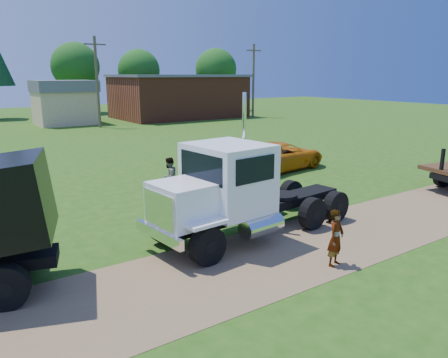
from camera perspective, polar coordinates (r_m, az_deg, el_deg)
ground at (r=13.93m, az=9.24°, el=-9.10°), size 140.00×140.00×0.00m
dirt_track at (r=13.93m, az=9.24°, el=-9.07°), size 120.00×4.20×0.01m
white_semi_tractor at (r=14.07m, az=0.89°, el=-1.72°), size 7.98×3.25×4.74m
orange_pickup at (r=25.16m, az=7.36°, el=3.05°), size 6.05×3.42×1.59m
spectator_a at (r=12.79m, az=14.40°, el=-7.48°), size 0.69×0.55×1.65m
spectator_b at (r=19.43m, az=-7.15°, el=0.23°), size 1.08×1.01×1.77m
brick_building at (r=56.18m, az=-5.95°, el=10.73°), size 15.40×10.40×5.30m
tan_shed at (r=50.96m, az=-20.06°, el=9.45°), size 6.20×5.40×4.70m
utility_poles at (r=46.67m, az=-16.24°, el=12.25°), size 42.20×0.28×9.00m
tree_row at (r=60.31m, az=-24.28°, el=13.40°), size 57.04×13.72×11.49m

